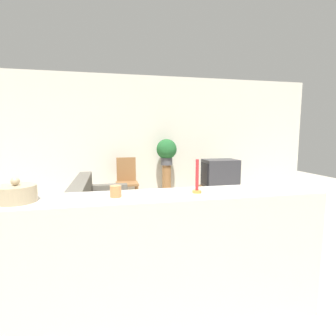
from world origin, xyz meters
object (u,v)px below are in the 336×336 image
object	(u,v)px
television	(220,173)
decorative_bowl	(16,193)
wooden_chair	(127,179)
couch	(100,216)
potted_plant	(167,150)

from	to	relation	value
television	decorative_bowl	distance (m)	3.96
television	wooden_chair	world-z (taller)	wooden_chair
couch	decorative_bowl	distance (m)	2.13
wooden_chair	potted_plant	bearing A→B (deg)	8.68
couch	television	bearing A→B (deg)	22.74
wooden_chair	decorative_bowl	world-z (taller)	decorative_bowl
television	decorative_bowl	size ratio (longest dim) A/B	2.60
couch	wooden_chair	distance (m)	1.68
television	potted_plant	distance (m)	1.25
wooden_chair	decorative_bowl	bearing A→B (deg)	-104.72
television	decorative_bowl	world-z (taller)	decorative_bowl
wooden_chair	couch	bearing A→B (deg)	-107.12
potted_plant	wooden_chair	bearing A→B (deg)	-171.32
couch	decorative_bowl	world-z (taller)	decorative_bowl
wooden_chair	decorative_bowl	xyz separation A→B (m)	(-0.92, -3.52, 0.54)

